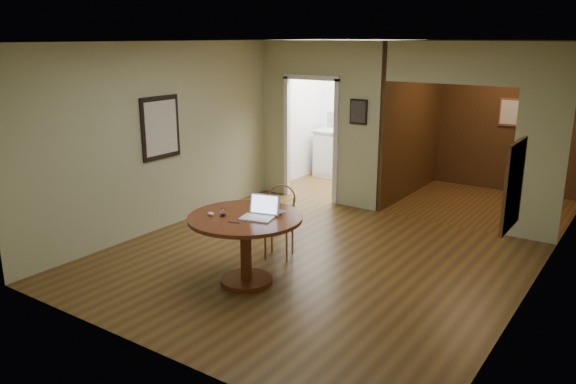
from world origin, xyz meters
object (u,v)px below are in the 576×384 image
Objects in this scene: dining_table at (246,234)px; closed_laptop at (268,212)px; chair at (280,217)px; open_laptop at (260,212)px.

closed_laptop is (0.14, 0.24, 0.22)m from dining_table.
dining_table is at bearing -115.67° from closed_laptop.
chair reaches higher than dining_table.
dining_table is 0.94m from chair.
open_laptop reaches higher than dining_table.
closed_laptop is (0.31, -0.68, 0.30)m from chair.
chair is at bearing 96.83° from open_laptop.
chair is 0.81m from closed_laptop.
chair is 0.99m from open_laptop.
chair is at bearing 100.25° from dining_table.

